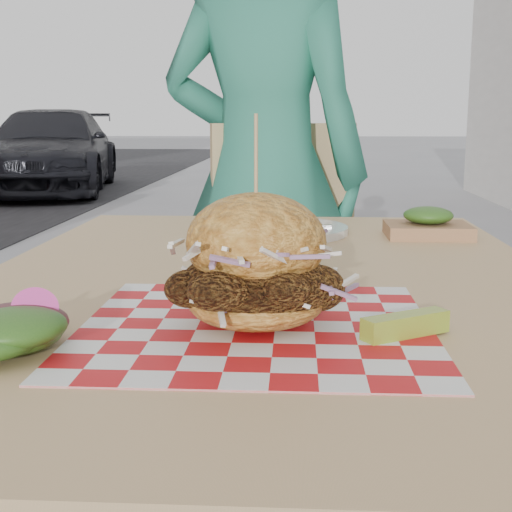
% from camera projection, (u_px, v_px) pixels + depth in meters
% --- Properties ---
extents(diner, '(0.67, 0.52, 1.62)m').
position_uv_depth(diner, '(263.00, 173.00, 1.99)').
color(diner, '#28745D').
rests_on(diner, ground).
extents(car_dark, '(2.15, 3.98, 1.09)m').
position_uv_depth(car_dark, '(51.00, 150.00, 9.53)').
color(car_dark, black).
rests_on(car_dark, ground).
extents(patio_table, '(0.80, 1.20, 0.75)m').
position_uv_depth(patio_table, '(268.00, 329.00, 1.00)').
color(patio_table, tan).
rests_on(patio_table, ground).
extents(patio_chair, '(0.52, 0.52, 0.95)m').
position_uv_depth(patio_chair, '(273.00, 267.00, 2.00)').
color(patio_chair, tan).
rests_on(patio_chair, ground).
extents(paper_liner, '(0.36, 0.36, 0.00)m').
position_uv_depth(paper_liner, '(256.00, 326.00, 0.74)').
color(paper_liner, red).
rests_on(paper_liner, patio_table).
extents(sandwich, '(0.19, 0.19, 0.22)m').
position_uv_depth(sandwich, '(256.00, 269.00, 0.73)').
color(sandwich, gold).
rests_on(sandwich, paper_liner).
extents(pickle_spear, '(0.09, 0.07, 0.02)m').
position_uv_depth(pickle_spear, '(406.00, 325.00, 0.70)').
color(pickle_spear, '#8FA830').
rests_on(pickle_spear, paper_liner).
extents(side_salad, '(0.14, 0.13, 0.05)m').
position_uv_depth(side_salad, '(13.00, 335.00, 0.66)').
color(side_salad, '#3F1419').
rests_on(side_salad, patio_table).
extents(place_setting, '(0.27, 0.27, 0.02)m').
position_uv_depth(place_setting, '(276.00, 230.00, 1.34)').
color(place_setting, white).
rests_on(place_setting, patio_table).
extents(kraft_tray, '(0.15, 0.12, 0.06)m').
position_uv_depth(kraft_tray, '(428.00, 225.00, 1.30)').
color(kraft_tray, '#986A45').
rests_on(kraft_tray, patio_table).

